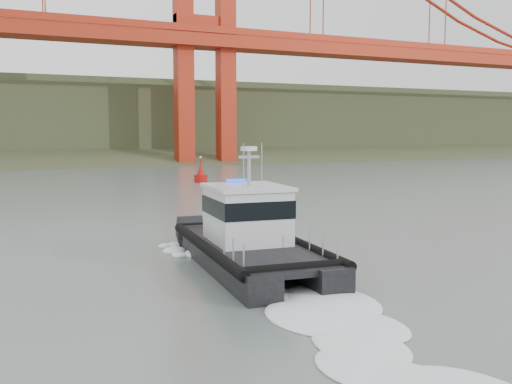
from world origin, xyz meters
The scene contains 4 objects.
ground centered at (0.00, 0.00, 0.00)m, with size 400.00×400.00×0.00m, color #4D5C57.
headlands centered at (0.00, 125.50, 7.05)m, with size 500.00×105.36×27.12m.
patrol_boat centered at (-2.49, -1.31, 1.37)m, with size 4.98×11.56×5.47m.
nav_buoy centered at (9.13, 39.79, 0.86)m, with size 1.57×1.57×3.27m.
Camera 1 is at (-12.35, -24.02, 5.92)m, focal length 40.00 mm.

